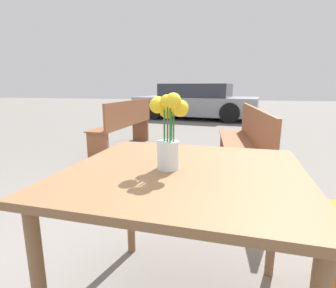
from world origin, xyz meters
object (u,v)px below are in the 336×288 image
object	(u,v)px
bench_near	(246,142)
parked_car	(196,102)
flower_vase	(168,132)
table_front	(184,189)
bench_middle	(126,123)

from	to	relation	value
bench_near	parked_car	distance (m)	6.10
bench_near	parked_car	size ratio (longest dim) A/B	0.46
flower_vase	parked_car	bearing A→B (deg)	95.49
table_front	flower_vase	size ratio (longest dim) A/B	3.20
parked_car	bench_near	bearing A→B (deg)	-78.36
table_front	parked_car	xyz separation A→B (m)	(-0.83, 7.92, -0.09)
bench_near	table_front	bearing A→B (deg)	-101.67
flower_vase	bench_near	world-z (taller)	flower_vase
flower_vase	parked_car	distance (m)	7.97
flower_vase	parked_car	size ratio (longest dim) A/B	0.08
bench_middle	parked_car	xyz separation A→B (m)	(0.67, 4.78, 0.09)
table_front	parked_car	bearing A→B (deg)	95.98
table_front	flower_vase	world-z (taller)	flower_vase
bench_middle	parked_car	bearing A→B (deg)	82.02
bench_near	bench_middle	distance (m)	2.25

